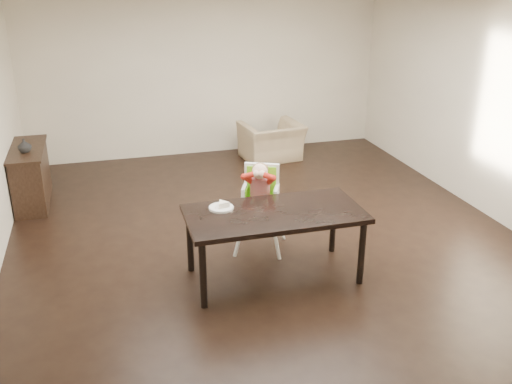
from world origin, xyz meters
TOP-DOWN VIEW (x-y plane):
  - ground at (0.00, 0.00)m, footprint 7.00×7.00m
  - room_walls at (0.00, 0.00)m, footprint 6.02×7.02m
  - dining_table at (-0.19, -0.92)m, footprint 1.80×0.90m
  - high_chair at (-0.14, -0.23)m, footprint 0.57×0.57m
  - plate at (-0.69, -0.70)m, footprint 0.30×0.30m
  - armchair at (0.94, 2.80)m, footprint 1.02×0.74m
  - sideboard at (-2.78, 1.89)m, footprint 0.44×1.26m
  - vase at (-2.78, 1.71)m, footprint 0.23×0.23m

SIDE VIEW (x-z plane):
  - ground at x=0.00m, z-range 0.00..0.00m
  - sideboard at x=-2.78m, z-range 0.00..0.79m
  - armchair at x=0.94m, z-range 0.00..0.83m
  - dining_table at x=-0.19m, z-range 0.30..1.05m
  - high_chair at x=-0.14m, z-range 0.21..1.25m
  - plate at x=-0.69m, z-range 0.74..0.81m
  - vase at x=-2.78m, z-range 0.79..0.96m
  - room_walls at x=0.00m, z-range 0.50..3.21m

